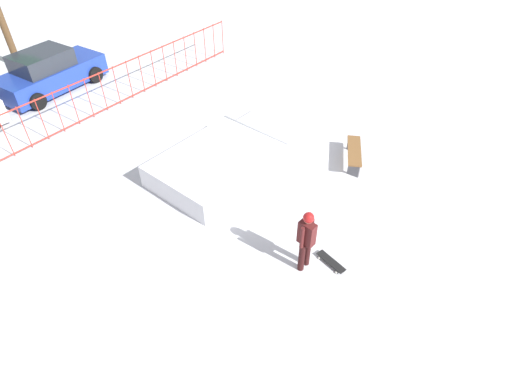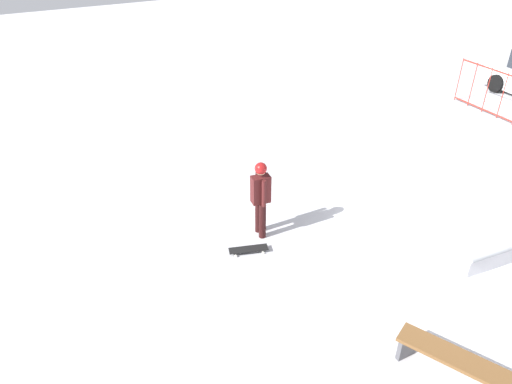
# 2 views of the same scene
# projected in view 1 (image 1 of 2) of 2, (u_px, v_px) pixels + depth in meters

# --- Properties ---
(ground_plane) EXTENTS (60.00, 60.00, 0.00)m
(ground_plane) POSITION_uv_depth(u_px,v_px,m) (267.00, 168.00, 12.83)
(ground_plane) COLOR silver
(skate_ramp) EXTENTS (5.63, 3.13, 0.74)m
(skate_ramp) POSITION_uv_depth(u_px,v_px,m) (227.00, 158.00, 12.68)
(skate_ramp) COLOR silver
(skate_ramp) RESTS_ON ground
(skater) EXTENTS (0.44, 0.41, 1.73)m
(skater) POSITION_uv_depth(u_px,v_px,m) (306.00, 237.00, 9.27)
(skater) COLOR black
(skater) RESTS_ON ground
(skateboard) EXTENTS (0.44, 0.82, 0.09)m
(skateboard) POSITION_uv_depth(u_px,v_px,m) (331.00, 262.00, 9.93)
(skateboard) COLOR black
(skateboard) RESTS_ON ground
(perimeter_fence) EXTENTS (12.77, 0.68, 1.50)m
(perimeter_fence) POSITION_uv_depth(u_px,v_px,m) (110.00, 88.00, 15.22)
(perimeter_fence) COLOR #B22D23
(perimeter_fence) RESTS_ON ground
(park_bench) EXTENTS (1.62, 1.04, 0.48)m
(park_bench) POSITION_uv_depth(u_px,v_px,m) (354.00, 153.00, 12.83)
(park_bench) COLOR brown
(park_bench) RESTS_ON ground
(parked_car_blue) EXTENTS (4.13, 1.98, 1.60)m
(parked_car_blue) POSITION_uv_depth(u_px,v_px,m) (50.00, 73.00, 16.31)
(parked_car_blue) COLOR #1E3899
(parked_car_blue) RESTS_ON ground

